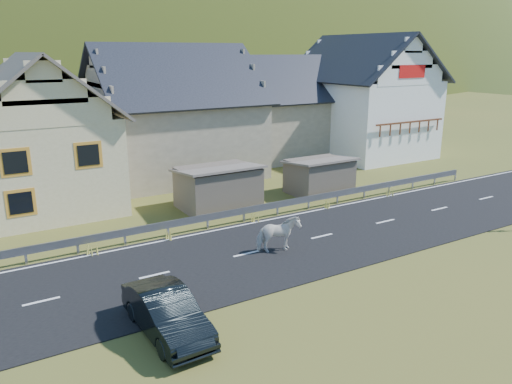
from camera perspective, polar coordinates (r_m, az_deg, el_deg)
ground at (r=23.12m, az=7.52°, el=-5.13°), size 160.00×160.00×0.00m
road at (r=23.11m, az=7.52°, el=-5.08°), size 60.00×7.00×0.04m
lane_markings at (r=23.10m, az=7.52°, el=-5.02°), size 60.00×6.60×0.01m
guardrail at (r=25.74m, az=2.48°, el=-1.49°), size 28.10×0.09×0.75m
shed_left at (r=26.97m, az=-4.36°, el=0.48°), size 4.30×3.30×2.40m
shed_right at (r=29.99m, az=7.24°, el=1.76°), size 3.80×2.90×2.20m
house_cream at (r=29.27m, az=-23.85°, el=6.91°), size 7.80×9.80×8.30m
house_stone_a at (r=34.39m, az=-9.47°, el=9.62°), size 10.80×9.80×8.90m
house_stone_b at (r=40.85m, az=2.79°, el=10.19°), size 9.80×8.80×8.10m
house_white at (r=42.15m, az=12.07°, el=11.17°), size 8.80×10.80×9.70m
mountain at (r=199.67m, az=-25.51°, el=6.11°), size 440.00×280.00×260.00m
horse at (r=20.98m, az=2.55°, el=-4.86°), size 1.13×1.92×1.53m
car at (r=15.52m, az=-10.18°, el=-13.44°), size 1.57×4.16×1.36m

